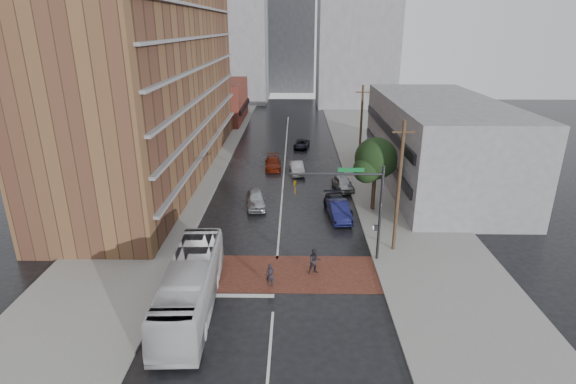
{
  "coord_description": "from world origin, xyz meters",
  "views": [
    {
      "loc": [
        1.26,
        -26.68,
        16.07
      ],
      "look_at": [
        0.73,
        7.31,
        3.5
      ],
      "focal_mm": 28.0,
      "sensor_mm": 36.0,
      "label": 1
    }
  ],
  "objects_px": {
    "suv_travel": "(302,144)",
    "car_parked_far": "(343,183)",
    "transit_bus": "(190,286)",
    "car_travel_b": "(297,168)",
    "car_parked_near": "(339,211)",
    "car_travel_c": "(273,163)",
    "car_parked_mid": "(338,205)",
    "car_travel_a": "(256,199)",
    "pedestrian_a": "(270,275)",
    "pedestrian_b": "(315,261)"
  },
  "relations": [
    {
      "from": "car_parked_mid",
      "to": "car_parked_near",
      "type": "bearing_deg",
      "value": -97.76
    },
    {
      "from": "car_parked_near",
      "to": "car_travel_c",
      "type": "bearing_deg",
      "value": 108.12
    },
    {
      "from": "pedestrian_b",
      "to": "car_travel_c",
      "type": "height_order",
      "value": "pedestrian_b"
    },
    {
      "from": "pedestrian_a",
      "to": "car_parked_far",
      "type": "distance_m",
      "value": 19.85
    },
    {
      "from": "pedestrian_b",
      "to": "car_travel_a",
      "type": "bearing_deg",
      "value": 95.83
    },
    {
      "from": "car_travel_b",
      "to": "suv_travel",
      "type": "distance_m",
      "value": 11.76
    },
    {
      "from": "car_travel_a",
      "to": "car_travel_b",
      "type": "relative_size",
      "value": 1.06
    },
    {
      "from": "pedestrian_b",
      "to": "car_travel_a",
      "type": "distance_m",
      "value": 13.13
    },
    {
      "from": "suv_travel",
      "to": "car_parked_mid",
      "type": "distance_m",
      "value": 23.5
    },
    {
      "from": "pedestrian_a",
      "to": "suv_travel",
      "type": "distance_m",
      "value": 35.91
    },
    {
      "from": "car_parked_mid",
      "to": "car_parked_far",
      "type": "bearing_deg",
      "value": 72.19
    },
    {
      "from": "car_travel_c",
      "to": "suv_travel",
      "type": "height_order",
      "value": "car_travel_c"
    },
    {
      "from": "car_travel_c",
      "to": "transit_bus",
      "type": "bearing_deg",
      "value": -100.12
    },
    {
      "from": "pedestrian_a",
      "to": "car_travel_b",
      "type": "height_order",
      "value": "pedestrian_a"
    },
    {
      "from": "pedestrian_a",
      "to": "car_parked_near",
      "type": "bearing_deg",
      "value": 67.7
    },
    {
      "from": "transit_bus",
      "to": "car_travel_b",
      "type": "bearing_deg",
      "value": 74.25
    },
    {
      "from": "car_travel_c",
      "to": "suv_travel",
      "type": "xyz_separation_m",
      "value": [
        3.55,
        9.78,
        -0.11
      ]
    },
    {
      "from": "suv_travel",
      "to": "pedestrian_a",
      "type": "bearing_deg",
      "value": -85.12
    },
    {
      "from": "transit_bus",
      "to": "suv_travel",
      "type": "height_order",
      "value": "transit_bus"
    },
    {
      "from": "pedestrian_b",
      "to": "car_parked_near",
      "type": "bearing_deg",
      "value": 58.12
    },
    {
      "from": "car_parked_near",
      "to": "car_parked_far",
      "type": "height_order",
      "value": "car_parked_near"
    },
    {
      "from": "car_travel_c",
      "to": "car_parked_near",
      "type": "bearing_deg",
      "value": -69.32
    },
    {
      "from": "pedestrian_b",
      "to": "car_travel_a",
      "type": "height_order",
      "value": "pedestrian_b"
    },
    {
      "from": "car_travel_b",
      "to": "car_parked_near",
      "type": "xyz_separation_m",
      "value": [
        3.71,
        -12.97,
        0.08
      ]
    },
    {
      "from": "car_travel_a",
      "to": "car_travel_b",
      "type": "bearing_deg",
      "value": 62.4
    },
    {
      "from": "car_travel_b",
      "to": "car_parked_near",
      "type": "relative_size",
      "value": 0.9
    },
    {
      "from": "car_travel_b",
      "to": "car_parked_near",
      "type": "distance_m",
      "value": 13.49
    },
    {
      "from": "pedestrian_a",
      "to": "suv_travel",
      "type": "bearing_deg",
      "value": 90.04
    },
    {
      "from": "pedestrian_b",
      "to": "car_parked_far",
      "type": "distance_m",
      "value": 17.43
    },
    {
      "from": "car_parked_far",
      "to": "pedestrian_a",
      "type": "bearing_deg",
      "value": -120.14
    },
    {
      "from": "pedestrian_b",
      "to": "suv_travel",
      "type": "distance_m",
      "value": 34.15
    },
    {
      "from": "car_travel_a",
      "to": "car_parked_far",
      "type": "height_order",
      "value": "car_travel_a"
    },
    {
      "from": "car_travel_c",
      "to": "car_travel_b",
      "type": "bearing_deg",
      "value": -37.62
    },
    {
      "from": "pedestrian_a",
      "to": "car_parked_mid",
      "type": "relative_size",
      "value": 0.33
    },
    {
      "from": "car_travel_b",
      "to": "car_travel_c",
      "type": "height_order",
      "value": "car_travel_b"
    },
    {
      "from": "transit_bus",
      "to": "suv_travel",
      "type": "xyz_separation_m",
      "value": [
        7.13,
        38.36,
        -1.0
      ]
    },
    {
      "from": "car_travel_a",
      "to": "car_parked_mid",
      "type": "height_order",
      "value": "car_travel_a"
    },
    {
      "from": "suv_travel",
      "to": "car_parked_near",
      "type": "relative_size",
      "value": 0.87
    },
    {
      "from": "car_travel_c",
      "to": "car_parked_far",
      "type": "xyz_separation_m",
      "value": [
        7.64,
        -7.32,
        0.03
      ]
    },
    {
      "from": "car_travel_a",
      "to": "car_travel_c",
      "type": "bearing_deg",
      "value": 78.18
    },
    {
      "from": "transit_bus",
      "to": "car_parked_mid",
      "type": "height_order",
      "value": "transit_bus"
    },
    {
      "from": "transit_bus",
      "to": "car_parked_near",
      "type": "distance_m",
      "value": 17.01
    },
    {
      "from": "car_travel_a",
      "to": "car_parked_far",
      "type": "xyz_separation_m",
      "value": [
        8.7,
        4.93,
        -0.05
      ]
    },
    {
      "from": "car_travel_c",
      "to": "car_parked_far",
      "type": "height_order",
      "value": "car_parked_far"
    },
    {
      "from": "car_travel_c",
      "to": "suv_travel",
      "type": "distance_m",
      "value": 10.41
    },
    {
      "from": "pedestrian_b",
      "to": "suv_travel",
      "type": "xyz_separation_m",
      "value": [
        -0.46,
        34.14,
        -0.35
      ]
    },
    {
      "from": "car_travel_b",
      "to": "suv_travel",
      "type": "xyz_separation_m",
      "value": [
        0.72,
        11.74,
        -0.13
      ]
    },
    {
      "from": "suv_travel",
      "to": "car_parked_far",
      "type": "xyz_separation_m",
      "value": [
        4.09,
        -17.1,
        0.14
      ]
    },
    {
      "from": "transit_bus",
      "to": "suv_travel",
      "type": "relative_size",
      "value": 2.76
    },
    {
      "from": "pedestrian_b",
      "to": "car_parked_far",
      "type": "height_order",
      "value": "pedestrian_b"
    }
  ]
}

